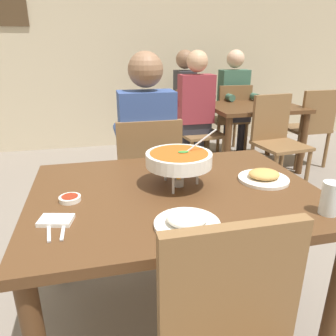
% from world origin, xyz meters
% --- Properties ---
extents(ground_plane, '(16.00, 16.00, 0.00)m').
position_xyz_m(ground_plane, '(0.00, 0.00, 0.00)').
color(ground_plane, gray).
extents(cafe_rear_partition, '(10.00, 0.10, 3.00)m').
position_xyz_m(cafe_rear_partition, '(0.00, 3.32, 1.50)').
color(cafe_rear_partition, beige).
rests_on(cafe_rear_partition, ground_plane).
extents(picture_frame_hung, '(0.44, 0.03, 0.56)m').
position_xyz_m(picture_frame_hung, '(-1.23, 3.26, 1.85)').
color(picture_frame_hung, '#4C3823').
extents(dining_table_main, '(1.28, 0.95, 0.72)m').
position_xyz_m(dining_table_main, '(0.00, 0.00, 0.63)').
color(dining_table_main, '#51331C').
rests_on(dining_table_main, ground_plane).
extents(chair_diner_main, '(0.44, 0.44, 0.90)m').
position_xyz_m(chair_diner_main, '(-0.00, 0.76, 0.51)').
color(chair_diner_main, brown).
rests_on(chair_diner_main, ground_plane).
extents(diner_main, '(0.40, 0.45, 1.31)m').
position_xyz_m(diner_main, '(0.00, 0.80, 0.75)').
color(diner_main, '#2D2D38').
rests_on(diner_main, ground_plane).
extents(curry_bowl, '(0.33, 0.30, 0.26)m').
position_xyz_m(curry_bowl, '(0.02, 0.04, 0.85)').
color(curry_bowl, silver).
rests_on(curry_bowl, dining_table_main).
extents(rice_plate, '(0.24, 0.24, 0.06)m').
position_xyz_m(rice_plate, '(-0.04, -0.32, 0.74)').
color(rice_plate, white).
rests_on(rice_plate, dining_table_main).
extents(appetizer_plate, '(0.24, 0.24, 0.06)m').
position_xyz_m(appetizer_plate, '(0.44, 0.01, 0.74)').
color(appetizer_plate, white).
rests_on(appetizer_plate, dining_table_main).
extents(sauce_dish, '(0.09, 0.09, 0.02)m').
position_xyz_m(sauce_dish, '(-0.46, -0.01, 0.73)').
color(sauce_dish, white).
rests_on(sauce_dish, dining_table_main).
extents(napkin_folded, '(0.14, 0.11, 0.02)m').
position_xyz_m(napkin_folded, '(-0.50, -0.18, 0.73)').
color(napkin_folded, white).
rests_on(napkin_folded, dining_table_main).
extents(fork_utensil, '(0.03, 0.17, 0.01)m').
position_xyz_m(fork_utensil, '(-0.52, -0.23, 0.73)').
color(fork_utensil, silver).
rests_on(fork_utensil, dining_table_main).
extents(spoon_utensil, '(0.01, 0.17, 0.01)m').
position_xyz_m(spoon_utensil, '(-0.47, -0.23, 0.73)').
color(spoon_utensil, silver).
rests_on(spoon_utensil, dining_table_main).
extents(drink_glass, '(0.07, 0.07, 0.13)m').
position_xyz_m(drink_glass, '(0.52, -0.35, 0.78)').
color(drink_glass, silver).
rests_on(drink_glass, dining_table_main).
extents(dining_table_far, '(1.00, 0.80, 0.72)m').
position_xyz_m(dining_table_far, '(1.43, 2.00, 0.60)').
color(dining_table_far, '#51331C').
rests_on(dining_table_far, ground_plane).
extents(chair_bg_left, '(0.46, 0.46, 0.90)m').
position_xyz_m(chair_bg_left, '(0.85, 2.53, 0.51)').
color(chair_bg_left, brown).
rests_on(chair_bg_left, ground_plane).
extents(chair_bg_middle, '(0.45, 0.45, 0.90)m').
position_xyz_m(chair_bg_middle, '(1.39, 2.52, 0.51)').
color(chair_bg_middle, brown).
rests_on(chair_bg_middle, ground_plane).
extents(chair_bg_right, '(0.50, 0.50, 0.90)m').
position_xyz_m(chair_bg_right, '(0.79, 2.08, 0.51)').
color(chair_bg_right, brown).
rests_on(chair_bg_right, ground_plane).
extents(chair_bg_corner, '(0.49, 0.49, 0.90)m').
position_xyz_m(chair_bg_corner, '(1.41, 1.47, 0.51)').
color(chair_bg_corner, brown).
rests_on(chair_bg_corner, ground_plane).
extents(chair_bg_window, '(0.45, 0.45, 0.90)m').
position_xyz_m(chair_bg_window, '(2.08, 1.86, 0.51)').
color(chair_bg_window, brown).
rests_on(chair_bg_window, ground_plane).
extents(patron_bg_left, '(0.45, 0.40, 1.31)m').
position_xyz_m(patron_bg_left, '(0.82, 2.59, 0.75)').
color(patron_bg_left, '#2D2D38').
rests_on(patron_bg_left, ground_plane).
extents(patron_bg_middle, '(0.40, 0.45, 1.31)m').
position_xyz_m(patron_bg_middle, '(1.44, 2.57, 0.75)').
color(patron_bg_middle, '#2D2D38').
rests_on(patron_bg_middle, ground_plane).
extents(patron_bg_right, '(0.40, 0.45, 1.31)m').
position_xyz_m(patron_bg_right, '(0.74, 2.02, 0.75)').
color(patron_bg_right, '#2D2D38').
rests_on(patron_bg_right, ground_plane).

